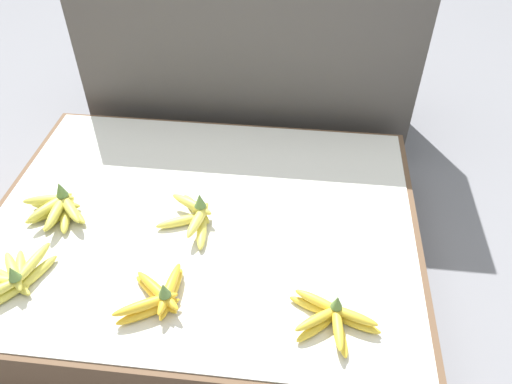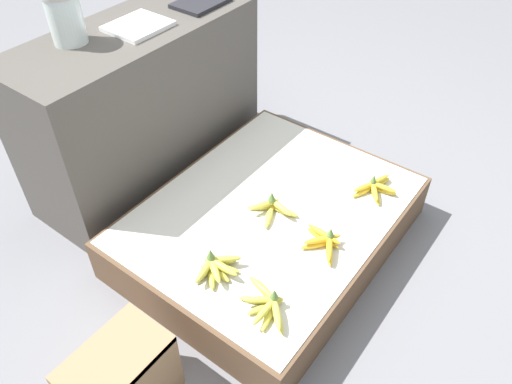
% 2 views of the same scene
% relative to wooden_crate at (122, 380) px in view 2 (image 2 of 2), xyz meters
% --- Properties ---
extents(ground_plane, '(10.00, 10.00, 0.00)m').
position_rel_wooden_crate_xyz_m(ground_plane, '(0.88, 0.04, -0.15)').
color(ground_plane, slate).
extents(display_platform, '(1.19, 0.94, 0.21)m').
position_rel_wooden_crate_xyz_m(display_platform, '(0.88, 0.04, -0.05)').
color(display_platform, brown).
rests_on(display_platform, ground_plane).
extents(back_vendor_table, '(1.16, 0.46, 0.78)m').
position_rel_wooden_crate_xyz_m(back_vendor_table, '(0.92, 0.81, 0.24)').
color(back_vendor_table, '#4C4742').
rests_on(back_vendor_table, ground_plane).
extents(wooden_crate, '(0.33, 0.21, 0.30)m').
position_rel_wooden_crate_xyz_m(wooden_crate, '(0.00, 0.00, 0.00)').
color(wooden_crate, '#997551').
rests_on(wooden_crate, ground_plane).
extents(banana_bunch_front_left, '(0.18, 0.23, 0.09)m').
position_rel_wooden_crate_xyz_m(banana_bunch_front_left, '(0.47, -0.24, 0.09)').
color(banana_bunch_front_left, gold).
rests_on(banana_bunch_front_left, display_platform).
extents(banana_bunch_front_midleft, '(0.16, 0.18, 0.09)m').
position_rel_wooden_crate_xyz_m(banana_bunch_front_midleft, '(0.83, -0.25, 0.09)').
color(banana_bunch_front_midleft, gold).
rests_on(banana_bunch_front_midleft, display_platform).
extents(banana_bunch_front_midright, '(0.22, 0.16, 0.08)m').
position_rel_wooden_crate_xyz_m(banana_bunch_front_midright, '(1.23, -0.26, 0.08)').
color(banana_bunch_front_midright, gold).
rests_on(banana_bunch_front_midright, display_platform).
extents(banana_bunch_middle_left, '(0.20, 0.16, 0.10)m').
position_rel_wooden_crate_xyz_m(banana_bunch_middle_left, '(0.48, 0.01, 0.09)').
color(banana_bunch_middle_left, gold).
rests_on(banana_bunch_middle_left, display_platform).
extents(banana_bunch_middle_midleft, '(0.16, 0.21, 0.10)m').
position_rel_wooden_crate_xyz_m(banana_bunch_middle_midleft, '(0.86, 0.02, 0.09)').
color(banana_bunch_middle_midleft, '#DBCC4C').
rests_on(banana_bunch_middle_midleft, display_platform).
extents(glass_jar, '(0.14, 0.14, 0.21)m').
position_rel_wooden_crate_xyz_m(glass_jar, '(0.69, 0.89, 0.73)').
color(glass_jar, silver).
rests_on(glass_jar, back_vendor_table).
extents(foam_tray_white, '(0.24, 0.21, 0.02)m').
position_rel_wooden_crate_xyz_m(foam_tray_white, '(0.94, 0.78, 0.64)').
color(foam_tray_white, white).
rests_on(foam_tray_white, back_vendor_table).
extents(foam_tray_dark, '(0.24, 0.18, 0.02)m').
position_rel_wooden_crate_xyz_m(foam_tray_dark, '(1.28, 0.74, 0.64)').
color(foam_tray_dark, '#232328').
rests_on(foam_tray_dark, back_vendor_table).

